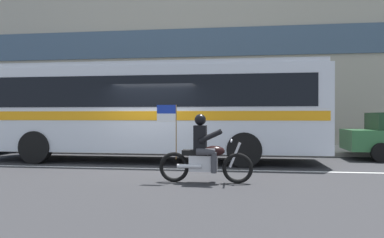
# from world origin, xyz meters

# --- Properties ---
(ground_plane) EXTENTS (60.00, 60.00, 0.00)m
(ground_plane) POSITION_xyz_m (0.00, 0.00, 0.00)
(ground_plane) COLOR #2B2B2D
(sidewalk_curb) EXTENTS (28.00, 3.80, 0.15)m
(sidewalk_curb) POSITION_xyz_m (0.00, 5.10, 0.07)
(sidewalk_curb) COLOR #A39E93
(sidewalk_curb) RESTS_ON ground_plane
(lane_center_stripe) EXTENTS (26.60, 0.14, 0.01)m
(lane_center_stripe) POSITION_xyz_m (0.00, -0.60, 0.00)
(lane_center_stripe) COLOR silver
(lane_center_stripe) RESTS_ON ground_plane
(office_building_facade) EXTENTS (28.00, 0.89, 14.77)m
(office_building_facade) POSITION_xyz_m (0.00, 7.39, 7.39)
(office_building_facade) COLOR gray
(office_building_facade) RESTS_ON ground_plane
(transit_bus) EXTENTS (11.32, 2.66, 3.22)m
(transit_bus) POSITION_xyz_m (-0.34, 1.19, 1.88)
(transit_bus) COLOR silver
(transit_bus) RESTS_ON ground_plane
(motorcycle_with_rider) EXTENTS (2.20, 0.64, 1.78)m
(motorcycle_with_rider) POSITION_xyz_m (1.84, -2.57, 0.67)
(motorcycle_with_rider) COLOR black
(motorcycle_with_rider) RESTS_ON ground_plane
(fire_hydrant) EXTENTS (0.22, 0.30, 0.75)m
(fire_hydrant) POSITION_xyz_m (-4.41, 3.71, 0.52)
(fire_hydrant) COLOR gold
(fire_hydrant) RESTS_ON sidewalk_curb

